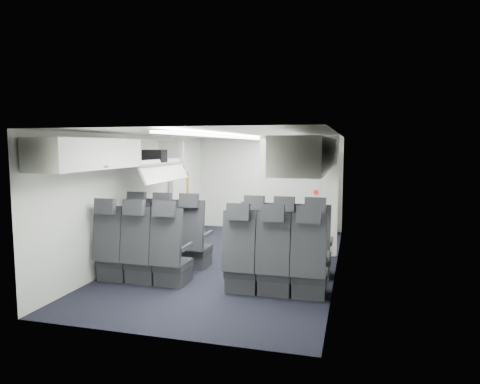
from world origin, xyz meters
The scene contains 13 objects.
cabin_shell centered at (0.00, 0.00, 1.12)m, with size 3.41×6.01×2.16m.
seat_row_front centered at (0.00, -0.53, 0.40)m, with size 3.33×0.56×1.24m.
seat_row_mid centered at (0.00, -1.43, 0.40)m, with size 3.33×0.56×1.24m.
overhead_bin_left_rear centered at (-1.40, -2.00, 1.86)m, with size 0.53×1.80×0.40m.
overhead_bin_left_front_open centered at (-1.44, -0.25, 1.74)m, with size 0.64×1.70×0.72m.
overhead_bin_right_rear centered at (1.40, -2.00, 1.86)m, with size 0.53×1.80×0.40m.
overhead_bin_right_front centered at (1.40, -0.25, 1.86)m, with size 0.53×1.70×0.40m.
bulkhead_partition centered at (0.98, 0.80, 1.08)m, with size 1.40×0.15×2.13m.
galley_unit centered at (0.95, 2.72, 0.95)m, with size 0.85×0.52×1.90m.
boarding_door centered at (-1.64, 1.55, 0.95)m, with size 0.12×1.27×1.86m.
flight_attendant centered at (0.31, 1.71, 0.84)m, with size 0.61×0.40×1.69m, color black.
carry_on_bag centered at (-1.37, -0.15, 1.79)m, with size 0.36×0.25×0.22m, color black.
papers centered at (0.50, 1.66, 1.08)m, with size 0.19×0.02×0.13m, color white.
Camera 1 is at (1.96, -6.85, 1.96)m, focal length 32.00 mm.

